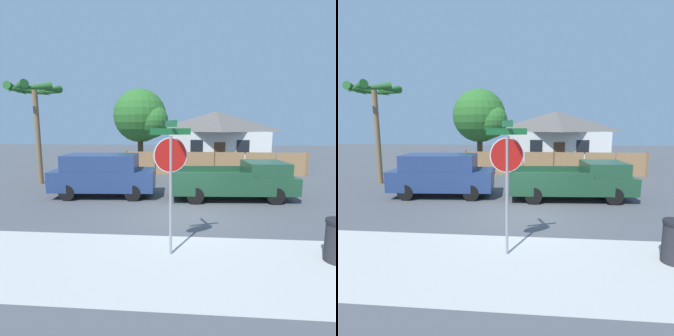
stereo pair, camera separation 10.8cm
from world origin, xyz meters
TOP-DOWN VIEW (x-y plane):
  - ground_plane at (0.00, 0.00)m, footprint 80.00×80.00m
  - sidewalk_strip at (0.00, -3.60)m, footprint 36.00×3.20m
  - wooden_fence at (1.97, 8.29)m, footprint 12.05×0.12m
  - house at (2.74, 15.37)m, footprint 8.87×6.96m
  - oak_tree at (-3.02, 9.19)m, footprint 3.88×3.70m
  - palm_tree at (-8.12, 4.78)m, footprint 2.72×2.93m
  - red_suv at (-3.67, 2.37)m, footprint 4.71×2.13m
  - orange_pickup at (2.36, 2.38)m, footprint 5.44×2.33m
  - stop_sign at (-0.21, -3.08)m, footprint 0.93×0.84m

SIDE VIEW (x-z plane):
  - ground_plane at x=0.00m, z-range 0.00..0.00m
  - sidewalk_strip at x=0.00m, z-range 0.00..0.01m
  - wooden_fence at x=1.97m, z-range -0.05..1.60m
  - orange_pickup at x=2.36m, z-range -0.01..1.65m
  - red_suv at x=-3.67m, z-range 0.06..2.00m
  - stop_sign at x=-0.21m, z-range 0.61..3.92m
  - house at x=2.74m, z-range 0.09..4.75m
  - oak_tree at x=-3.02m, z-range 0.97..6.81m
  - palm_tree at x=-8.12m, z-range 1.98..7.51m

